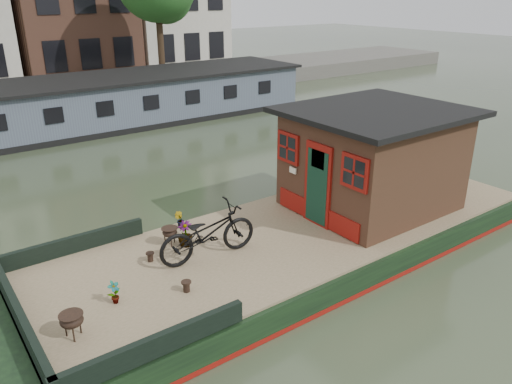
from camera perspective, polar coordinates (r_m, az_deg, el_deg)
ground at (r=11.56m, az=5.17°, el=-7.04°), size 120.00×120.00×0.00m
houseboat_hull at (r=10.70m, az=-0.23°, el=-7.84°), size 14.01×4.02×0.60m
houseboat_deck at (r=11.27m, az=5.28°, el=-4.26°), size 11.80×3.80×0.05m
bow_bulwark at (r=9.07m, az=-20.12°, el=-11.32°), size 3.00×4.00×0.35m
cabin at (r=12.27m, az=13.22°, el=3.78°), size 4.00×3.50×2.42m
bicycle at (r=9.86m, az=-5.53°, el=-4.66°), size 2.10×0.85×1.08m
potted_plant_a at (r=8.94m, az=-15.89°, el=-10.98°), size 0.26×0.21×0.42m
potted_plant_b at (r=11.29m, az=-8.71°, el=-3.18°), size 0.26×0.27×0.38m
potted_plant_d at (r=10.47m, az=-8.12°, el=-4.75°), size 0.42×0.42×0.54m
brazier_front at (r=8.36m, az=-20.23°, el=-14.13°), size 0.43×0.43×0.42m
brazier_rear at (r=10.59m, az=-9.81°, el=-5.00°), size 0.43×0.43×0.39m
bollard_port at (r=10.10m, az=-12.00°, el=-7.27°), size 0.16×0.16×0.19m
bollard_stbd at (r=9.05m, az=-7.96°, el=-10.64°), size 0.18×0.18×0.21m
far_houseboat at (r=23.02m, az=-18.56°, el=9.35°), size 20.40×4.40×2.11m
quay at (r=29.27m, az=-22.60°, el=10.31°), size 60.00×6.00×0.90m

